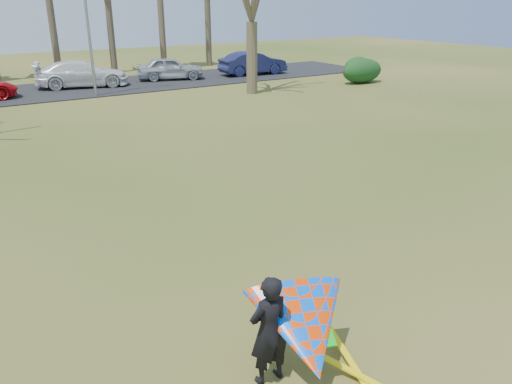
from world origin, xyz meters
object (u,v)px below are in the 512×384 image
car_3 (82,74)px  car_5 (253,63)px  car_4 (170,68)px  streetlight (90,13)px  kite_flyer (301,330)px

car_3 → car_5: bearing=-82.1°
car_3 → car_4: size_ratio=1.24×
streetlight → car_5: 12.62m
streetlight → car_4: size_ratio=1.81×
car_5 → kite_flyer: size_ratio=2.03×
car_4 → car_5: car_5 is taller
car_4 → car_5: 6.09m
streetlight → kite_flyer: size_ratio=3.35×
car_4 → kite_flyer: bearing=177.0°
car_3 → car_4: 5.84m
kite_flyer → car_4: bearing=70.0°
car_4 → car_5: (6.02, -0.96, 0.05)m
car_3 → car_5: car_5 is taller
streetlight → car_5: bearing=10.8°
kite_flyer → car_3: bearing=81.4°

